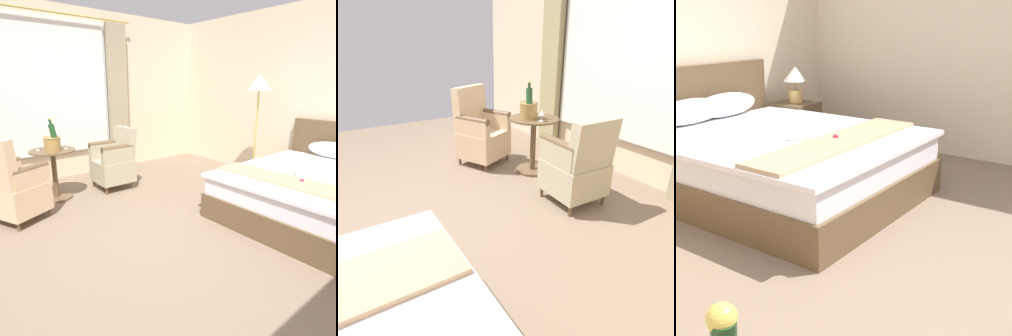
# 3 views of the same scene
# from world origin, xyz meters

# --- Properties ---
(ground_plane) EXTENTS (7.46, 7.46, 0.00)m
(ground_plane) POSITION_xyz_m (0.00, 0.00, 0.00)
(ground_plane) COLOR #7A6653
(bed) EXTENTS (1.85, 2.23, 1.05)m
(bed) POSITION_xyz_m (0.77, 1.89, 0.31)
(bed) COLOR brown
(bed) RESTS_ON ground
(nightstand) EXTENTS (0.42, 0.43, 0.58)m
(nightstand) POSITION_xyz_m (1.86, 2.58, 0.29)
(nightstand) COLOR brown
(nightstand) RESTS_ON ground
(bedside_lamp) EXTENTS (0.26, 0.26, 0.39)m
(bedside_lamp) POSITION_xyz_m (1.86, 2.58, 0.83)
(bedside_lamp) COLOR tan
(bedside_lamp) RESTS_ON nightstand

